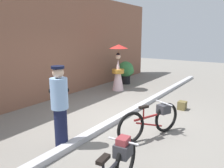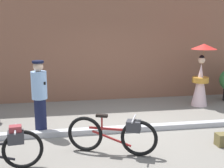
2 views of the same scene
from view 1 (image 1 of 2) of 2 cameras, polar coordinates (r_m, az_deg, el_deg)
name	(u,v)px [view 1 (image 1 of 2)]	position (r m, az deg, el deg)	size (l,w,h in m)	color
ground_plane	(120,119)	(6.04, 2.22, -9.08)	(30.00, 30.00, 0.00)	gray
building_wall	(40,46)	(7.81, -18.20, 9.48)	(14.00, 0.40, 3.78)	brown
sidewalk_curb	(121,117)	(6.02, 2.22, -8.55)	(14.00, 0.20, 0.12)	#B2B2B7
bicycle_near_officer	(152,120)	(5.00, 10.25, -9.21)	(1.65, 0.74, 0.77)	black
person_officer	(60,105)	(4.46, -13.42, -5.34)	(0.34, 0.34, 1.66)	#141938
person_with_parasol	(118,68)	(8.93, 1.61, 4.11)	(0.75, 0.75, 1.86)	silver
potted_plant_by_door	(126,71)	(10.23, 3.68, 3.42)	(0.75, 0.74, 1.04)	black
backpack_on_pavement	(182,105)	(7.07, 17.79, -5.28)	(0.25, 0.23, 0.25)	brown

